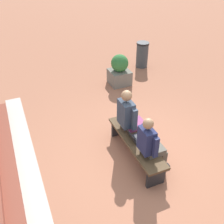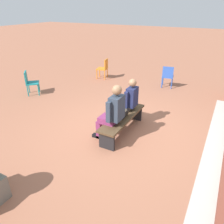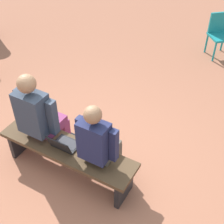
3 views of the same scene
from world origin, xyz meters
The scene contains 6 objects.
ground_plane centered at (0.00, 0.00, 0.00)m, with size 60.00×60.00×0.00m, color #9E6047.
bench centered at (0.10, 0.07, 0.35)m, with size 1.80×0.44×0.45m.
person_student centered at (-0.33, 0.01, 0.69)m, with size 0.50×0.64×1.28m.
person_adult centered at (0.52, 0.00, 0.73)m, with size 0.57×0.72×1.38m.
laptop centered at (0.13, 0.08, 0.50)m, with size 0.32×0.29×0.21m.
plastic_chair_far_left centered at (-0.71, -3.95, 0.48)m, with size 0.59×0.59×0.84m.
Camera 3 is at (-1.68, 2.09, 3.22)m, focal length 50.00 mm.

